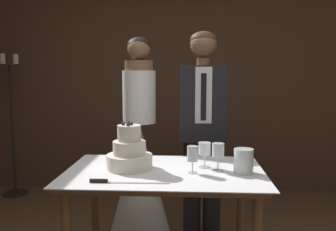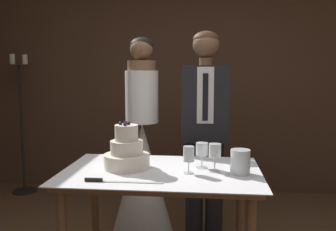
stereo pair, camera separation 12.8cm
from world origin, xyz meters
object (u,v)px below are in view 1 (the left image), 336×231
Objects in this scene: cake_knife at (114,181)px; cake_table at (164,187)px; wine_glass_far at (205,150)px; candle_stand at (13,132)px; wine_glass_near at (218,152)px; wine_glass_middle at (193,154)px; groom at (203,123)px; hurricane_candle at (243,162)px; tiered_cake at (129,153)px; bride at (140,165)px.

cake_table is at bearing 45.84° from cake_knife.
wine_glass_far is at bearing 19.19° from cake_table.
wine_glass_far is at bearing -39.78° from candle_stand.
wine_glass_near is at bearing 24.26° from cake_knife.
wine_glass_near is at bearing 17.93° from wine_glass_middle.
groom reaches higher than wine_glass_middle.
cake_table is 2.78× the size of cake_knife.
groom is (0.02, 0.78, 0.06)m from wine_glass_far.
candle_stand is at bearing 137.01° from wine_glass_middle.
hurricane_candle is (0.23, -0.12, -0.05)m from wine_glass_far.
tiered_cake is at bearing 81.93° from cake_knife.
wine_glass_near is 2.88m from candle_stand.
groom is at bearing 84.24° from wine_glass_middle.
groom is at bearing 64.54° from cake_knife.
hurricane_candle reaches higher than cake_knife.
wine_glass_near is 1.17× the size of hurricane_candle.
candle_stand is (-2.13, 0.98, -0.26)m from groom.
wine_glass_far is at bearing 132.55° from wine_glass_near.
wine_glass_middle is (-0.16, -0.05, -0.01)m from wine_glass_near.
candle_stand is at bearing 141.25° from hurricane_candle.
tiered_cake is 0.56m from wine_glass_near.
groom reaches higher than wine_glass_near.
tiered_cake is 0.32m from cake_knife.
wine_glass_far is 0.09× the size of bride.
hurricane_candle is at bearing 17.27° from cake_knife.
candle_stand is (-2.11, 1.76, -0.20)m from wine_glass_far.
cake_knife is at bearing -152.70° from wine_glass_middle.
wine_glass_near is 0.10× the size of groom.
groom is (0.53, 1.15, 0.17)m from cake_knife.
wine_glass_near reaches higher than wine_glass_middle.
cake_knife is 1.16m from bride.
candle_stand reaches higher than wine_glass_middle.
cake_table is 0.52m from hurricane_candle.
wine_glass_far is at bearing 7.22° from tiered_cake.
bride reaches higher than cake_knife.
groom reaches higher than cake_knife.
hurricane_candle is (0.75, 0.24, 0.06)m from cake_knife.
groom is 1.08× the size of candle_stand.
wine_glass_near is at bearing -2.75° from tiered_cake.
tiered_cake is 1.72× the size of wine_glass_near.
cake_table is at bearing -44.82° from candle_stand.
cake_table is at bearing -107.13° from groom.
cake_table is 0.72× the size of bride.
tiered_cake reaches higher than wine_glass_near.
candle_stand reaches higher than tiered_cake.
wine_glass_near reaches higher than wine_glass_far.
wine_glass_near is 0.17m from wine_glass_middle.
cake_knife is 1.28m from groom.
tiered_cake reaches higher than wine_glass_middle.
wine_glass_far is (0.48, 0.06, 0.02)m from tiered_cake.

